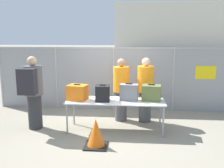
{
  "coord_description": "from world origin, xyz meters",
  "views": [
    {
      "loc": [
        0.63,
        -5.96,
        2.29
      ],
      "look_at": [
        0.06,
        0.47,
        1.05
      ],
      "focal_mm": 40.0,
      "sensor_mm": 36.0,
      "label": 1
    }
  ],
  "objects": [
    {
      "name": "distant_hangar",
      "position": [
        5.99,
        38.22,
        3.79
      ],
      "size": [
        16.96,
        8.13,
        7.58
      ],
      "color": "beige",
      "rests_on": "ground_plane"
    },
    {
      "name": "suitcase_black",
      "position": [
        -0.1,
        -0.21,
        0.95
      ],
      "size": [
        0.35,
        0.35,
        0.4
      ],
      "color": "black",
      "rests_on": "inspection_table"
    },
    {
      "name": "traveler_hooded",
      "position": [
        -1.83,
        -0.22,
        1.0
      ],
      "size": [
        0.45,
        0.7,
        1.82
      ],
      "rotation": [
        0.0,
        0.0,
        0.13
      ],
      "color": "#2D2D33",
      "rests_on": "ground_plane"
    },
    {
      "name": "utility_trailer",
      "position": [
        2.24,
        4.39,
        0.39
      ],
      "size": [
        4.23,
        2.06,
        0.67
      ],
      "color": "white",
      "rests_on": "ground_plane"
    },
    {
      "name": "suitcase_olive",
      "position": [
        1.06,
        -0.05,
        0.95
      ],
      "size": [
        0.48,
        0.4,
        0.4
      ],
      "color": "#566033",
      "rests_on": "inspection_table"
    },
    {
      "name": "security_worker_near",
      "position": [
        0.29,
        0.65,
        0.88
      ],
      "size": [
        0.42,
        0.42,
        1.71
      ],
      "rotation": [
        0.0,
        0.0,
        3.35
      ],
      "color": "#4C4C51",
      "rests_on": "ground_plane"
    },
    {
      "name": "traffic_cone",
      "position": [
        -0.14,
        -1.08,
        0.28
      ],
      "size": [
        0.48,
        0.48,
        0.61
      ],
      "color": "black",
      "rests_on": "ground_plane"
    },
    {
      "name": "suitcase_grey",
      "position": [
        0.52,
        -0.08,
        0.96
      ],
      "size": [
        0.45,
        0.28,
        0.42
      ],
      "color": "slate",
      "rests_on": "inspection_table"
    },
    {
      "name": "fence_section",
      "position": [
        0.02,
        1.69,
        1.03
      ],
      "size": [
        7.41,
        0.07,
        1.96
      ],
      "color": "#9EA0A5",
      "rests_on": "ground_plane"
    },
    {
      "name": "suitcase_orange",
      "position": [
        -0.73,
        -0.15,
        0.95
      ],
      "size": [
        0.51,
        0.44,
        0.39
      ],
      "color": "orange",
      "rests_on": "inspection_table"
    },
    {
      "name": "security_worker_far",
      "position": [
        0.94,
        0.6,
        0.9
      ],
      "size": [
        0.43,
        0.43,
        1.74
      ],
      "rotation": [
        0.0,
        0.0,
        2.64
      ],
      "color": "#4C4C51",
      "rests_on": "ground_plane"
    },
    {
      "name": "ground_plane",
      "position": [
        0.0,
        0.0,
        0.0
      ],
      "size": [
        120.0,
        120.0,
        0.0
      ],
      "primitive_type": "plane",
      "color": "gray"
    },
    {
      "name": "inspection_table",
      "position": [
        0.2,
        -0.13,
        0.72
      ],
      "size": [
        2.36,
        0.8,
        0.76
      ],
      "color": "silver",
      "rests_on": "ground_plane"
    }
  ]
}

